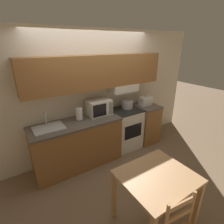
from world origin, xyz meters
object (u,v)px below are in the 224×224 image
at_px(paper_towel_roll, 79,114).
at_px(cooking_pot, 127,104).
at_px(microwave, 99,107).
at_px(stove_range, 125,128).
at_px(toaster, 146,101).
at_px(sink_basin, 49,128).
at_px(dining_table, 156,183).

bearing_deg(paper_towel_roll, cooking_pot, 0.89).
bearing_deg(microwave, stove_range, -7.10).
xyz_separation_m(stove_range, microwave, (-0.62, 0.08, 0.62)).
height_order(toaster, paper_towel_roll, paper_towel_roll).
distance_m(microwave, toaster, 1.21).
relative_size(sink_basin, paper_towel_roll, 2.21).
xyz_separation_m(cooking_pot, microwave, (-0.72, 0.01, 0.07)).
bearing_deg(paper_towel_roll, sink_basin, -173.17).
relative_size(toaster, sink_basin, 0.60).
height_order(microwave, sink_basin, microwave).
bearing_deg(dining_table, paper_towel_roll, 98.27).
height_order(cooking_pot, dining_table, cooking_pot).
bearing_deg(stove_range, microwave, 172.90).
distance_m(microwave, sink_basin, 1.04).
height_order(paper_towel_roll, dining_table, paper_towel_roll).
bearing_deg(stove_range, paper_towel_roll, 177.34).
xyz_separation_m(microwave, sink_basin, (-1.03, -0.10, -0.14)).
relative_size(paper_towel_roll, dining_table, 0.26).
xyz_separation_m(toaster, sink_basin, (-2.24, -0.03, -0.08)).
xyz_separation_m(cooking_pot, sink_basin, (-1.75, -0.09, -0.07)).
relative_size(stove_range, microwave, 2.00).
relative_size(stove_range, paper_towel_roll, 4.01).
height_order(stove_range, sink_basin, sink_basin).
bearing_deg(toaster, dining_table, -129.13).
bearing_deg(cooking_pot, paper_towel_roll, -179.11).
distance_m(cooking_pot, dining_table, 2.02).
xyz_separation_m(cooking_pot, dining_table, (-0.90, -1.78, -0.35)).
distance_m(toaster, dining_table, 2.24).
distance_m(stove_range, cooking_pot, 0.56).
xyz_separation_m(toaster, dining_table, (-1.40, -1.72, -0.37)).
relative_size(microwave, sink_basin, 0.91).
xyz_separation_m(stove_range, dining_table, (-0.81, -1.71, 0.19)).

